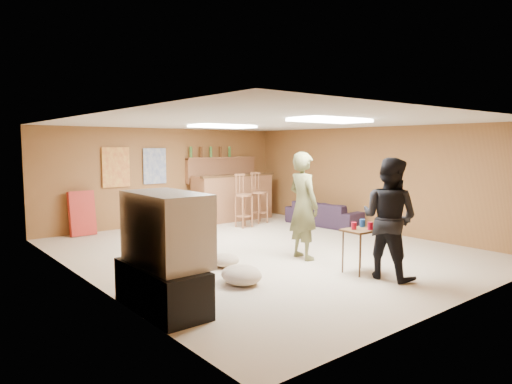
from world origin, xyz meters
TOP-DOWN VIEW (x-y plane):
  - ground at (0.00, 0.00)m, footprint 7.00×7.00m
  - ceiling at (0.00, 0.00)m, footprint 6.00×7.00m
  - wall_back at (0.00, 3.50)m, footprint 6.00×0.02m
  - wall_front at (0.00, -3.50)m, footprint 6.00×0.02m
  - wall_left at (-3.00, 0.00)m, footprint 0.02×7.00m
  - wall_right at (3.00, 0.00)m, footprint 0.02×7.00m
  - tv_stand at (-2.72, -1.50)m, footprint 0.55×1.30m
  - dvd_box at (-2.50, -1.50)m, footprint 0.35×0.50m
  - tv_body at (-2.65, -1.50)m, footprint 0.60×1.10m
  - tv_screen at (-2.34, -1.50)m, footprint 0.02×0.95m
  - bar_counter at (1.50, 2.95)m, footprint 2.00×0.60m
  - bar_lip at (1.50, 2.70)m, footprint 2.10×0.12m
  - bar_shelf at (1.50, 3.40)m, footprint 2.00×0.18m
  - bar_backing at (1.50, 3.42)m, footprint 2.00×0.14m
  - poster_left at (-1.20, 3.46)m, footprint 0.60×0.03m
  - poster_right at (-0.30, 3.46)m, footprint 0.55×0.03m
  - folding_chair_stack at (-2.00, 3.30)m, footprint 0.50×0.26m
  - ceiling_panel_front at (0.00, -1.50)m, footprint 1.20×0.60m
  - ceiling_panel_back at (0.00, 1.20)m, footprint 1.20×0.60m
  - person_olive at (0.13, -0.84)m, footprint 0.48×0.67m
  - person_black at (0.26, -2.35)m, footprint 0.71×0.87m
  - sofa at (2.70, 1.03)m, footprint 0.87×1.88m
  - tray_table at (0.18, -1.94)m, footprint 0.50×0.41m
  - cup_red_near at (0.08, -1.90)m, footprint 0.10×0.10m
  - cup_red_far at (0.25, -2.05)m, footprint 0.10×0.10m
  - cup_blue at (0.35, -1.84)m, footprint 0.10×0.10m
  - bar_stool_left at (1.10, 1.98)m, footprint 0.44×0.44m
  - bar_stool_right at (1.74, 2.22)m, footprint 0.38×0.38m
  - cushion_near_tv at (-1.44, -1.25)m, footprint 0.68×0.68m
  - cushion_mid at (-1.14, -0.46)m, footprint 0.50×0.50m
  - cushion_far at (-1.47, -1.34)m, footprint 0.64×0.64m
  - bottle_row at (1.16, 3.38)m, footprint 1.20×0.08m

SIDE VIEW (x-z plane):
  - ground at x=0.00m, z-range 0.00..0.00m
  - cushion_mid at x=-1.14m, z-range 0.00..0.19m
  - cushion_far at x=-1.47m, z-range 0.00..0.23m
  - cushion_near_tv at x=-1.44m, z-range 0.00..0.23m
  - dvd_box at x=-2.50m, z-range 0.11..0.19m
  - tv_stand at x=-2.72m, z-range 0.00..0.50m
  - sofa at x=2.70m, z-range 0.00..0.53m
  - tray_table at x=0.18m, z-range 0.00..0.63m
  - folding_chair_stack at x=-2.00m, z-range -0.01..0.91m
  - bar_counter at x=1.50m, z-range 0.00..1.10m
  - bar_stool_right at x=1.74m, z-range 0.00..1.12m
  - bar_stool_left at x=1.10m, z-range 0.00..1.27m
  - cup_red_near at x=0.08m, z-range 0.63..0.73m
  - cup_red_far at x=0.25m, z-range 0.63..0.74m
  - cup_blue at x=0.35m, z-range 0.63..0.74m
  - person_black at x=0.26m, z-range 0.00..1.65m
  - person_olive at x=0.13m, z-range 0.00..1.71m
  - tv_body at x=-2.65m, z-range 0.50..1.30m
  - tv_screen at x=-2.34m, z-range 0.57..1.23m
  - wall_back at x=0.00m, z-range 0.00..2.20m
  - wall_front at x=0.00m, z-range 0.00..2.20m
  - wall_left at x=-3.00m, z-range 0.00..2.20m
  - wall_right at x=3.00m, z-range 0.00..2.20m
  - bar_lip at x=1.50m, z-range 1.08..1.12m
  - bar_backing at x=1.50m, z-range 0.90..1.50m
  - poster_left at x=-1.20m, z-range 0.93..1.78m
  - poster_right at x=-0.30m, z-range 0.95..1.75m
  - bar_shelf at x=1.50m, z-range 1.48..1.52m
  - bottle_row at x=1.16m, z-range 1.52..1.78m
  - ceiling_panel_front at x=0.00m, z-range 2.15..2.19m
  - ceiling_panel_back at x=0.00m, z-range 2.15..2.19m
  - ceiling at x=0.00m, z-range 2.19..2.21m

